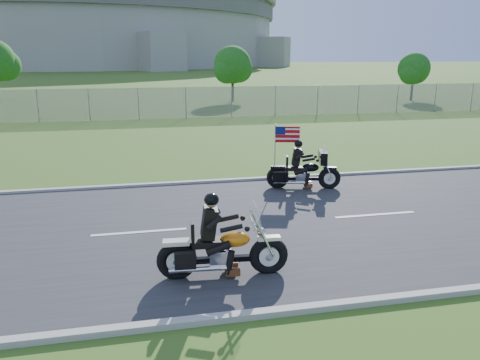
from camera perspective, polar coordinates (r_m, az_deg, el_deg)
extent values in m
plane|color=#345019|center=(11.42, -2.03, -5.81)|extent=(420.00, 420.00, 0.00)
cube|color=#28282B|center=(11.41, -2.03, -5.72)|extent=(120.00, 8.00, 0.04)
cube|color=#9E9B93|center=(15.21, -4.63, -0.26)|extent=(120.00, 0.18, 0.12)
cube|color=#9E9B93|center=(7.82, 3.22, -15.93)|extent=(120.00, 0.18, 0.12)
cube|color=gray|center=(30.84, -17.91, 8.71)|extent=(60.00, 0.03, 2.00)
cylinder|color=#A3A099|center=(181.52, -18.28, 16.32)|extent=(130.00, 130.00, 20.00)
cylinder|color=#605E5B|center=(181.89, -18.47, 18.51)|extent=(132.00, 132.00, 4.00)
cylinder|color=#382316|center=(41.35, -0.91, 11.25)|extent=(0.22, 0.22, 2.52)
sphere|color=#165216|center=(41.26, -0.92, 13.87)|extent=(3.20, 3.20, 3.20)
sphere|color=#165216|center=(41.87, -0.16, 13.40)|extent=(2.40, 2.40, 2.40)
sphere|color=#165216|center=(40.78, -1.60, 13.22)|extent=(2.24, 2.24, 2.24)
sphere|color=#165216|center=(46.51, -26.75, 12.39)|extent=(2.70, 2.70, 2.70)
cylinder|color=#382316|center=(45.36, 20.24, 10.51)|extent=(0.22, 0.22, 2.24)
sphere|color=#165216|center=(45.28, 20.44, 12.63)|extent=(2.80, 2.80, 2.80)
sphere|color=#165216|center=(45.94, 20.73, 12.22)|extent=(2.10, 2.10, 2.10)
sphere|color=#165216|center=(44.74, 20.08, 12.12)|extent=(1.96, 1.96, 1.96)
torus|color=black|center=(8.99, 3.50, -9.17)|extent=(0.76, 0.24, 0.75)
torus|color=black|center=(8.84, -7.71, -9.73)|extent=(0.76, 0.24, 0.75)
ellipsoid|color=orange|center=(8.75, -0.60, -7.24)|extent=(0.59, 0.36, 0.28)
cube|color=black|center=(8.72, -4.08, -7.65)|extent=(0.58, 0.34, 0.12)
cube|color=black|center=(8.58, -3.79, -5.19)|extent=(0.27, 0.42, 0.56)
sphere|color=black|center=(8.44, -3.50, -2.40)|extent=(0.29, 0.29, 0.27)
cube|color=silver|center=(8.63, 2.07, -4.10)|extent=(0.07, 0.47, 0.41)
torus|color=black|center=(14.70, 10.84, 0.21)|extent=(0.71, 0.34, 0.69)
torus|color=black|center=(14.56, 4.61, 0.29)|extent=(0.71, 0.34, 0.69)
ellipsoid|color=black|center=(14.55, 8.60, 1.52)|extent=(0.58, 0.42, 0.26)
cube|color=black|center=(14.51, 6.67, 1.41)|extent=(0.57, 0.40, 0.11)
cube|color=black|center=(14.43, 6.90, 2.82)|extent=(0.31, 0.42, 0.52)
sphere|color=black|center=(14.36, 7.14, 4.39)|extent=(0.31, 0.31, 0.25)
cube|color=black|center=(14.51, 10.05, 2.76)|extent=(0.39, 0.78, 0.38)
cube|color=#B70C11|center=(14.48, 5.82, 5.54)|extent=(0.73, 0.21, 0.49)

